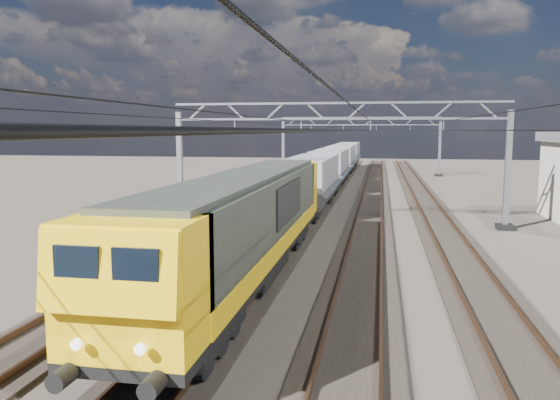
% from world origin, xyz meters
% --- Properties ---
extents(ground, '(160.00, 160.00, 0.00)m').
position_xyz_m(ground, '(0.00, 0.00, 0.00)').
color(ground, '#2B2520').
rests_on(ground, ground).
extents(track_outer_west, '(2.60, 140.00, 0.30)m').
position_xyz_m(track_outer_west, '(-6.00, 0.00, 0.07)').
color(track_outer_west, black).
rests_on(track_outer_west, ground).
extents(track_loco, '(2.60, 140.00, 0.30)m').
position_xyz_m(track_loco, '(-2.00, 0.00, 0.07)').
color(track_loco, black).
rests_on(track_loco, ground).
extents(track_inner_east, '(2.60, 140.00, 0.30)m').
position_xyz_m(track_inner_east, '(2.00, 0.00, 0.07)').
color(track_inner_east, black).
rests_on(track_inner_east, ground).
extents(track_outer_east, '(2.60, 140.00, 0.30)m').
position_xyz_m(track_outer_east, '(6.00, 0.00, 0.07)').
color(track_outer_east, black).
rests_on(track_outer_east, ground).
extents(catenary_gantry_mid, '(19.90, 0.90, 7.11)m').
position_xyz_m(catenary_gantry_mid, '(0.00, 4.00, 3.91)').
color(catenary_gantry_mid, '#959CA3').
rests_on(catenary_gantry_mid, ground).
extents(catenary_gantry_far, '(19.90, 0.90, 7.11)m').
position_xyz_m(catenary_gantry_far, '(0.00, 40.00, 3.91)').
color(catenary_gantry_far, '#959CA3').
rests_on(catenary_gantry_far, ground).
extents(overhead_wires, '(12.03, 140.00, 0.53)m').
position_xyz_m(overhead_wires, '(0.00, 8.00, 5.75)').
color(overhead_wires, black).
rests_on(overhead_wires, ground).
extents(locomotive, '(2.76, 21.10, 3.62)m').
position_xyz_m(locomotive, '(-2.00, -9.12, 2.33)').
color(locomotive, black).
rests_on(locomotive, ground).
extents(hopper_wagon_lead, '(3.38, 13.00, 3.25)m').
position_xyz_m(hopper_wagon_lead, '(-2.00, 8.58, 2.23)').
color(hopper_wagon_lead, black).
rests_on(hopper_wagon_lead, ground).
extents(hopper_wagon_mid, '(3.38, 13.00, 3.25)m').
position_xyz_m(hopper_wagon_mid, '(-2.00, 22.78, 2.23)').
color(hopper_wagon_mid, black).
rests_on(hopper_wagon_mid, ground).
extents(hopper_wagon_third, '(3.38, 13.00, 3.25)m').
position_xyz_m(hopper_wagon_third, '(-2.00, 36.98, 2.23)').
color(hopper_wagon_third, black).
rests_on(hopper_wagon_third, ground).
extents(hopper_wagon_fourth, '(3.38, 13.00, 3.25)m').
position_xyz_m(hopper_wagon_fourth, '(-2.00, 51.18, 2.23)').
color(hopper_wagon_fourth, black).
rests_on(hopper_wagon_fourth, ground).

